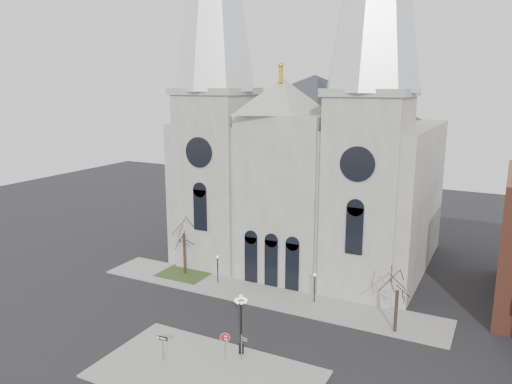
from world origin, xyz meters
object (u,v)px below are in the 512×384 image
at_px(stop_sign, 225,340).
at_px(globe_lamp, 241,317).
at_px(one_way_sign, 163,343).
at_px(street_name_sign, 242,345).

height_order(stop_sign, globe_lamp, globe_lamp).
bearing_deg(one_way_sign, street_name_sign, 23.67).
height_order(one_way_sign, street_name_sign, one_way_sign).
relative_size(stop_sign, street_name_sign, 1.07).
height_order(globe_lamp, one_way_sign, globe_lamp).
distance_m(globe_lamp, one_way_sign, 6.87).
height_order(globe_lamp, street_name_sign, globe_lamp).
distance_m(one_way_sign, street_name_sign, 6.65).
distance_m(stop_sign, one_way_sign, 5.21).
bearing_deg(street_name_sign, one_way_sign, -143.53).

